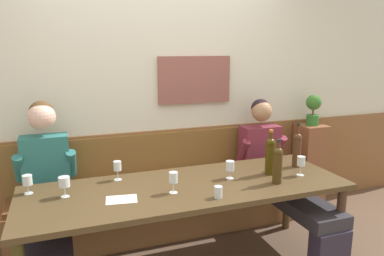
# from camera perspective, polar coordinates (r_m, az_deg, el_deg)

# --- Properties ---
(room_wall_back) EXTENTS (6.80, 0.12, 2.80)m
(room_wall_back) POSITION_cam_1_polar(r_m,az_deg,el_deg) (3.53, -5.77, 6.78)
(room_wall_back) COLOR silver
(room_wall_back) RESTS_ON ground
(wood_wainscot_panel) EXTENTS (6.80, 0.03, 0.96)m
(wood_wainscot_panel) POSITION_cam_1_polar(r_m,az_deg,el_deg) (3.69, -5.29, -7.69)
(wood_wainscot_panel) COLOR brown
(wood_wainscot_panel) RESTS_ON ground
(wall_bench) EXTENTS (2.74, 0.42, 0.94)m
(wall_bench) POSITION_cam_1_polar(r_m,az_deg,el_deg) (3.57, -4.35, -11.78)
(wall_bench) COLOR brown
(wall_bench) RESTS_ON ground
(dining_table) EXTENTS (2.44, 0.85, 0.72)m
(dining_table) POSITION_cam_1_polar(r_m,az_deg,el_deg) (2.83, -0.64, -10.23)
(dining_table) COLOR #4B3820
(dining_table) RESTS_ON ground
(person_center_left_seat) EXTENTS (0.48, 1.28, 1.33)m
(person_center_left_seat) POSITION_cam_1_polar(r_m,az_deg,el_deg) (2.99, -21.67, -9.95)
(person_center_left_seat) COLOR #373735
(person_center_left_seat) RESTS_ON ground
(person_center_right_seat) EXTENTS (0.49, 1.27, 1.25)m
(person_center_right_seat) POSITION_cam_1_polar(r_m,az_deg,el_deg) (3.53, 13.39, -6.76)
(person_center_right_seat) COLOR #2C2638
(person_center_right_seat) RESTS_ON ground
(wine_bottle_clear_water) EXTENTS (0.07, 0.07, 0.39)m
(wine_bottle_clear_water) POSITION_cam_1_polar(r_m,az_deg,el_deg) (3.31, 16.01, -3.07)
(wine_bottle_clear_water) COLOR #482A16
(wine_bottle_clear_water) RESTS_ON dining_table
(wine_bottle_amber_mid) EXTENTS (0.08, 0.08, 0.37)m
(wine_bottle_amber_mid) POSITION_cam_1_polar(r_m,az_deg,el_deg) (3.06, 12.06, -4.09)
(wine_bottle_amber_mid) COLOR #3D2E09
(wine_bottle_amber_mid) RESTS_ON dining_table
(wine_bottle_green_tall) EXTENTS (0.07, 0.07, 0.35)m
(wine_bottle_green_tall) POSITION_cam_1_polar(r_m,az_deg,el_deg) (2.87, 13.17, -5.45)
(wine_bottle_green_tall) COLOR #412D11
(wine_bottle_green_tall) RESTS_ON dining_table
(wine_glass_center_front) EXTENTS (0.08, 0.08, 0.15)m
(wine_glass_center_front) POSITION_cam_1_polar(r_m,az_deg,el_deg) (2.71, -19.25, -7.97)
(wine_glass_center_front) COLOR silver
(wine_glass_center_front) RESTS_ON dining_table
(wine_glass_left_end) EXTENTS (0.07, 0.07, 0.14)m
(wine_glass_left_end) POSITION_cam_1_polar(r_m,az_deg,el_deg) (2.92, 5.93, -6.01)
(wine_glass_left_end) COLOR silver
(wine_glass_left_end) RESTS_ON dining_table
(wine_glass_by_bottle) EXTENTS (0.06, 0.06, 0.16)m
(wine_glass_by_bottle) POSITION_cam_1_polar(r_m,az_deg,el_deg) (2.63, -2.92, -7.85)
(wine_glass_by_bottle) COLOR silver
(wine_glass_by_bottle) RESTS_ON dining_table
(wine_glass_center_rear) EXTENTS (0.06, 0.06, 0.15)m
(wine_glass_center_rear) POSITION_cam_1_polar(r_m,az_deg,el_deg) (2.93, -11.52, -5.97)
(wine_glass_center_rear) COLOR silver
(wine_glass_center_rear) RESTS_ON dining_table
(wine_glass_mid_left) EXTENTS (0.07, 0.07, 0.14)m
(wine_glass_mid_left) POSITION_cam_1_polar(r_m,az_deg,el_deg) (2.86, -24.20, -7.55)
(wine_glass_mid_left) COLOR silver
(wine_glass_mid_left) RESTS_ON dining_table
(wine_glass_near_bucket) EXTENTS (0.06, 0.06, 0.16)m
(wine_glass_near_bucket) POSITION_cam_1_polar(r_m,az_deg,el_deg) (3.10, 16.58, -5.12)
(wine_glass_near_bucket) COLOR silver
(wine_glass_near_bucket) RESTS_ON dining_table
(water_tumbler_right) EXTENTS (0.06, 0.06, 0.08)m
(water_tumbler_right) POSITION_cam_1_polar(r_m,az_deg,el_deg) (2.57, 4.10, -9.89)
(water_tumbler_right) COLOR silver
(water_tumbler_right) RESTS_ON dining_table
(tasting_sheet_left_guest) EXTENTS (0.23, 0.18, 0.00)m
(tasting_sheet_left_guest) POSITION_cam_1_polar(r_m,az_deg,el_deg) (2.60, -10.90, -10.84)
(tasting_sheet_left_guest) COLOR white
(tasting_sheet_left_guest) RESTS_ON dining_table
(corner_pedestal) EXTENTS (0.28, 0.28, 0.93)m
(corner_pedestal) POSITION_cam_1_polar(r_m,az_deg,el_deg) (4.26, 17.73, -5.67)
(corner_pedestal) COLOR brown
(corner_pedestal) RESTS_ON ground
(potted_plant) EXTENTS (0.16, 0.16, 0.33)m
(potted_plant) POSITION_cam_1_polar(r_m,az_deg,el_deg) (4.12, 18.33, 3.01)
(potted_plant) COLOR #2D6F2A
(potted_plant) RESTS_ON corner_pedestal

